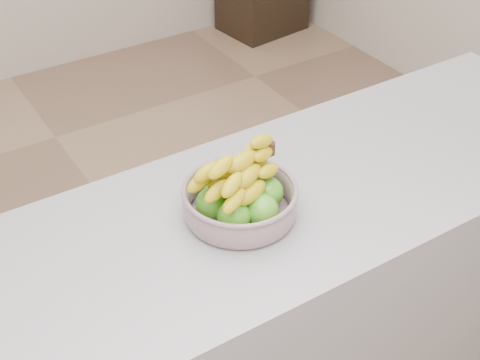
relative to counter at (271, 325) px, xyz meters
name	(u,v)px	position (x,y,z in m)	size (l,w,h in m)	color
ground	(165,283)	(0.00, 0.71, -0.45)	(4.00, 4.00, 0.00)	#8D7056
counter	(271,325)	(0.00, 0.00, 0.00)	(2.00, 0.60, 0.90)	#A2A1AA
fruit_bowl	(240,197)	(-0.10, 0.00, 0.50)	(0.27, 0.27, 0.17)	#9DACBD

